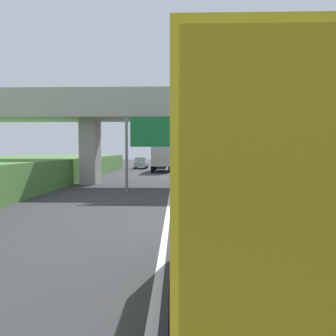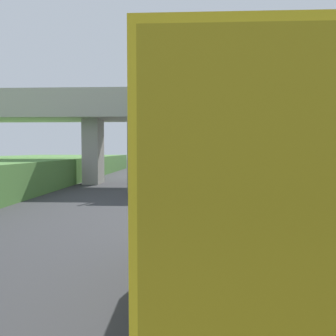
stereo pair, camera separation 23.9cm
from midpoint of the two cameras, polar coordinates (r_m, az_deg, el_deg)
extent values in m
cube|color=white|center=(21.61, 0.19, -4.27)|extent=(0.20, 85.80, 0.01)
cube|color=#ADA89E|center=(27.33, 0.48, 9.53)|extent=(40.00, 4.80, 1.10)
cube|color=#ADA89E|center=(25.28, 0.39, 12.57)|extent=(40.00, 0.36, 1.10)
cube|color=#ADA89E|center=(29.67, 0.57, 11.16)|extent=(40.00, 0.36, 1.10)
cube|color=#9F9A91|center=(28.11, -13.46, 2.74)|extent=(1.30, 2.20, 5.29)
cube|color=#9F9A91|center=(27.86, 14.55, 2.72)|extent=(1.30, 2.20, 5.29)
cylinder|color=slate|center=(21.45, -7.46, 2.32)|extent=(0.18, 0.18, 4.99)
cylinder|color=slate|center=(21.32, 7.87, 2.31)|extent=(0.18, 0.18, 4.99)
cube|color=#167238|center=(21.23, 0.18, 6.24)|extent=(5.20, 0.12, 1.90)
cube|color=white|center=(21.21, 0.18, 6.24)|extent=(4.89, 0.01, 1.67)
cube|color=black|center=(5.79, 11.94, -18.32)|extent=(1.10, 7.30, 0.36)
cube|color=gold|center=(8.01, 8.68, -3.24)|extent=(2.10, 2.10, 2.10)
cube|color=#2D3842|center=(9.00, 7.89, -0.63)|extent=(1.89, 0.06, 0.90)
cube|color=gold|center=(4.41, 14.62, -5.19)|extent=(2.30, 5.20, 2.60)
cylinder|color=black|center=(8.23, 1.70, -13.06)|extent=(0.30, 0.96, 0.96)
cylinder|color=black|center=(8.46, 15.30, -12.72)|extent=(0.30, 0.96, 0.96)
cylinder|color=black|center=(5.06, 0.58, -23.79)|extent=(0.30, 0.96, 0.96)
cylinder|color=black|center=(5.47, 25.55, -21.97)|extent=(0.30, 0.96, 0.96)
cube|color=black|center=(23.09, 12.78, -2.24)|extent=(1.10, 7.30, 0.36)
cube|color=orange|center=(25.56, 11.68, 1.04)|extent=(2.10, 2.10, 2.10)
cube|color=#2D3842|center=(26.56, 11.30, 1.77)|extent=(1.89, 0.06, 0.90)
cube|color=orange|center=(21.97, 13.36, 1.36)|extent=(2.30, 5.20, 2.60)
cube|color=#AC5B13|center=(19.45, 14.91, 1.12)|extent=(2.21, 0.04, 2.50)
cylinder|color=black|center=(25.50, 9.49, -2.11)|extent=(0.30, 0.96, 0.96)
cylinder|color=black|center=(25.84, 13.76, -2.09)|extent=(0.30, 0.96, 0.96)
cylinder|color=black|center=(20.49, 11.18, -3.39)|extent=(0.30, 0.96, 0.96)
cylinder|color=black|center=(20.95, 16.97, -3.33)|extent=(0.30, 0.96, 0.96)
cylinder|color=black|center=(22.14, 10.45, -2.90)|extent=(0.30, 0.96, 0.96)
cylinder|color=black|center=(22.57, 15.83, -2.86)|extent=(0.30, 0.96, 0.96)
cube|color=black|center=(51.04, 2.95, 0.70)|extent=(1.10, 7.30, 0.36)
cube|color=black|center=(53.60, 2.89, 2.13)|extent=(2.10, 2.10, 2.10)
cube|color=#2D3842|center=(54.61, 2.86, 2.47)|extent=(1.89, 0.06, 0.90)
cube|color=#B7B7B2|center=(49.95, 2.99, 2.35)|extent=(2.30, 5.20, 2.60)
cube|color=gray|center=(47.37, 3.06, 2.31)|extent=(2.21, 0.04, 2.50)
cylinder|color=black|center=(53.63, 1.85, 0.63)|extent=(0.30, 0.96, 0.96)
cylinder|color=black|center=(53.67, 3.92, 0.63)|extent=(0.30, 0.96, 0.96)
cylinder|color=black|center=(48.55, 1.76, 0.37)|extent=(0.30, 0.96, 0.96)
cylinder|color=black|center=(48.61, 4.28, 0.37)|extent=(0.30, 0.96, 0.96)
cylinder|color=black|center=(50.24, 1.75, 0.46)|extent=(0.30, 0.96, 0.96)
cylinder|color=black|center=(50.29, 4.19, 0.46)|extent=(0.30, 0.96, 0.96)
cube|color=black|center=(43.16, -1.24, 0.28)|extent=(1.10, 7.30, 0.36)
cube|color=#233D9E|center=(45.72, -1.08, 1.98)|extent=(2.10, 2.10, 2.10)
cube|color=#2D3842|center=(46.73, -1.03, 2.37)|extent=(1.89, 0.06, 0.90)
cube|color=silver|center=(42.07, -1.31, 2.22)|extent=(2.30, 5.20, 2.60)
cube|color=#A8A8A4|center=(39.49, -1.50, 2.16)|extent=(2.21, 0.04, 2.50)
cylinder|color=black|center=(45.82, -2.29, 0.21)|extent=(0.30, 0.96, 0.96)
cylinder|color=black|center=(45.73, 0.13, 0.21)|extent=(0.30, 0.96, 0.96)
cylinder|color=black|center=(40.77, -2.91, -0.15)|extent=(0.30, 0.96, 0.96)
cylinder|color=black|center=(40.66, 0.10, -0.15)|extent=(0.30, 0.96, 0.96)
cylinder|color=black|center=(42.45, -2.73, -0.02)|extent=(0.30, 0.96, 0.96)
cylinder|color=black|center=(42.34, 0.16, -0.02)|extent=(0.30, 0.96, 0.96)
cube|color=#B2B5B7|center=(50.48, -4.80, 0.72)|extent=(1.76, 4.10, 0.76)
cube|color=#B2B5B7|center=(50.30, -4.82, 1.51)|extent=(1.56, 1.90, 0.64)
cube|color=#2D3842|center=(49.39, -4.94, 1.48)|extent=(1.44, 0.06, 0.54)
cylinder|color=black|center=(51.85, -5.54, 0.36)|extent=(0.22, 0.64, 0.64)
cylinder|color=black|center=(51.67, -3.73, 0.35)|extent=(0.22, 0.64, 0.64)
cylinder|color=black|center=(49.33, -5.90, 0.22)|extent=(0.22, 0.64, 0.64)
cylinder|color=black|center=(49.15, -4.01, 0.21)|extent=(0.22, 0.64, 0.64)
cylinder|color=orange|center=(17.78, 21.16, -4.62)|extent=(0.56, 0.56, 0.90)
cylinder|color=white|center=(17.77, 21.16, -4.39)|extent=(0.57, 0.57, 0.12)
cylinder|color=orange|center=(21.84, 17.55, -3.16)|extent=(0.56, 0.56, 0.90)
cylinder|color=white|center=(21.83, 17.55, -2.97)|extent=(0.57, 0.57, 0.12)
cylinder|color=orange|center=(25.93, 14.82, -2.15)|extent=(0.56, 0.56, 0.90)
cylinder|color=white|center=(25.93, 14.82, -1.99)|extent=(0.57, 0.57, 0.12)
camera|label=1|loc=(0.12, -90.48, -0.03)|focal=35.40mm
camera|label=2|loc=(0.12, 89.52, 0.03)|focal=35.40mm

